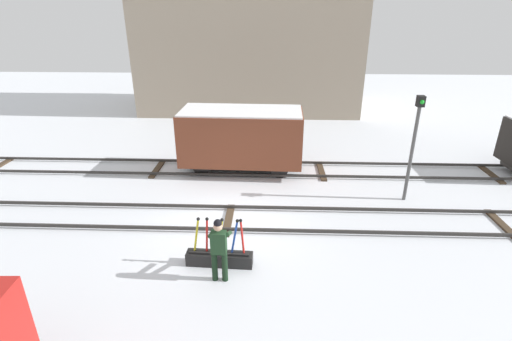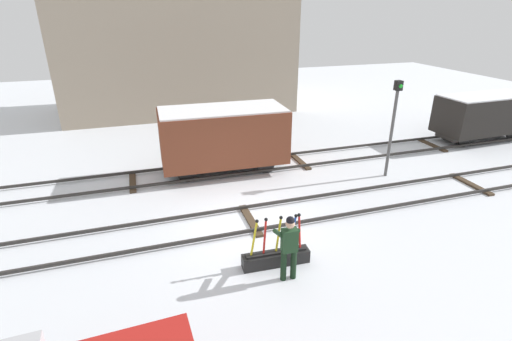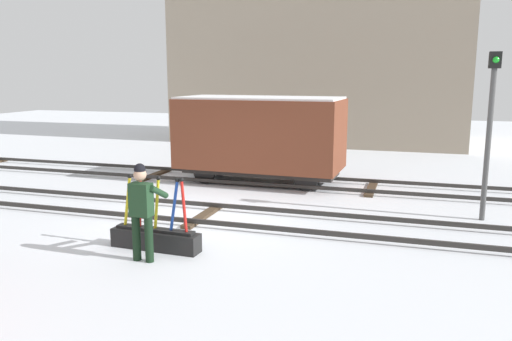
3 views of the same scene
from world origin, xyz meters
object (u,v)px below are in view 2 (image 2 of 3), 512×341
at_px(switch_lever_frame, 276,256).
at_px(signal_post, 393,120).
at_px(rail_worker, 289,244).
at_px(freight_car_near_switch, 484,114).
at_px(freight_car_far_end, 223,137).

relative_size(switch_lever_frame, signal_post, 0.48).
xyz_separation_m(rail_worker, freight_car_near_switch, (13.36, 7.06, 0.33)).
height_order(rail_worker, freight_car_far_end, freight_car_far_end).
bearing_deg(rail_worker, switch_lever_frame, 101.59).
xyz_separation_m(switch_lever_frame, freight_car_near_switch, (13.46, 6.45, 1.08)).
distance_m(signal_post, freight_car_far_end, 6.60).
xyz_separation_m(freight_car_far_end, freight_car_near_switch, (13.32, 0.00, -0.17)).
height_order(switch_lever_frame, rail_worker, rail_worker).
xyz_separation_m(signal_post, freight_car_far_end, (-6.09, 2.40, -0.82)).
distance_m(rail_worker, freight_car_near_switch, 15.12).
relative_size(rail_worker, freight_car_near_switch, 0.37).
xyz_separation_m(rail_worker, freight_car_far_end, (0.04, 7.06, 0.50)).
relative_size(switch_lever_frame, rail_worker, 1.02).
bearing_deg(switch_lever_frame, freight_car_near_switch, 28.29).
distance_m(freight_car_far_end, freight_car_near_switch, 13.33).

